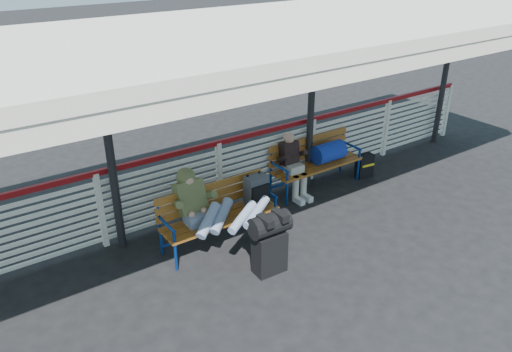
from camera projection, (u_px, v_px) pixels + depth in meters
ground at (289, 262)px, 7.12m from camera, size 60.00×60.00×0.00m
fence at (219, 173)px, 8.24m from camera, size 12.08×0.08×1.24m
canopy at (254, 35)px, 6.43m from camera, size 12.60×3.60×3.16m
luggage_stack at (270, 241)px, 6.72m from camera, size 0.56×0.33×0.91m
bench_left at (230, 203)px, 7.44m from camera, size 1.80×0.56×0.95m
bench_right at (322, 155)px, 9.05m from camera, size 1.80×0.56×0.92m
traveler_man at (221, 212)px, 6.95m from camera, size 0.94×1.64×0.77m
companion_person at (293, 165)px, 8.68m from camera, size 0.32×0.66×1.15m
suitcase_side at (364, 166)px, 9.52m from camera, size 0.35×0.24×0.46m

